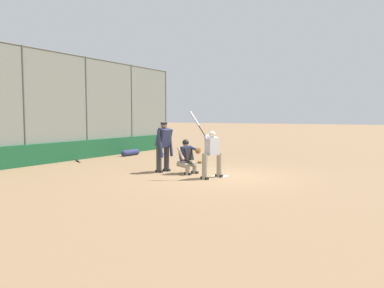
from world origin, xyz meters
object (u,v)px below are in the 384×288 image
at_px(umpire_home, 164,145).
at_px(fielding_glove_on_dirt, 200,162).
at_px(spare_bat_near_backstop, 162,154).
at_px(spare_bat_by_padding, 77,161).
at_px(equipment_bag_dugout_side, 130,153).
at_px(batter_at_plate, 212,153).
at_px(catcher_behind_plate, 187,156).

bearing_deg(umpire_home, fielding_glove_on_dirt, -172.67).
bearing_deg(spare_bat_near_backstop, fielding_glove_on_dirt, 4.56).
height_order(spare_bat_by_padding, equipment_bag_dugout_side, equipment_bag_dugout_side).
bearing_deg(spare_bat_by_padding, batter_at_plate, -155.89).
height_order(fielding_glove_on_dirt, equipment_bag_dugout_side, equipment_bag_dugout_side).
height_order(umpire_home, spare_bat_by_padding, umpire_home).
xyz_separation_m(spare_bat_by_padding, equipment_bag_dugout_side, (-3.14, 0.39, 0.12)).
relative_size(umpire_home, spare_bat_near_backstop, 2.33).
relative_size(batter_at_plate, fielding_glove_on_dirt, 7.30).
distance_m(batter_at_plate, umpire_home, 2.15).
distance_m(catcher_behind_plate, spare_bat_by_padding, 6.00).
relative_size(spare_bat_near_backstop, fielding_glove_on_dirt, 2.60).
xyz_separation_m(catcher_behind_plate, umpire_home, (0.05, -0.96, 0.34)).
bearing_deg(spare_bat_by_padding, equipment_bag_dugout_side, -65.77).
relative_size(spare_bat_by_padding, fielding_glove_on_dirt, 2.61).
bearing_deg(umpire_home, spare_bat_near_backstop, -138.75).
bearing_deg(fielding_glove_on_dirt, batter_at_plate, 34.66).
bearing_deg(spare_bat_by_padding, spare_bat_near_backstop, -76.73).
distance_m(catcher_behind_plate, spare_bat_near_backstop, 6.69).
relative_size(batter_at_plate, equipment_bag_dugout_side, 1.68).
relative_size(catcher_behind_plate, equipment_bag_dugout_side, 0.93).
bearing_deg(batter_at_plate, fielding_glove_on_dirt, -129.11).
height_order(spare_bat_near_backstop, fielding_glove_on_dirt, fielding_glove_on_dirt).
bearing_deg(fielding_glove_on_dirt, umpire_home, 1.68).
relative_size(fielding_glove_on_dirt, equipment_bag_dugout_side, 0.23).
xyz_separation_m(umpire_home, spare_bat_by_padding, (-0.55, -4.99, -0.93)).
bearing_deg(batter_at_plate, umpire_home, -83.16).
distance_m(batter_at_plate, equipment_bag_dugout_side, 7.87).
height_order(batter_at_plate, spare_bat_near_backstop, batter_at_plate).
distance_m(spare_bat_near_backstop, equipment_bag_dugout_side, 1.65).
bearing_deg(spare_bat_near_backstop, catcher_behind_plate, -11.25).
height_order(umpire_home, equipment_bag_dugout_side, umpire_home).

